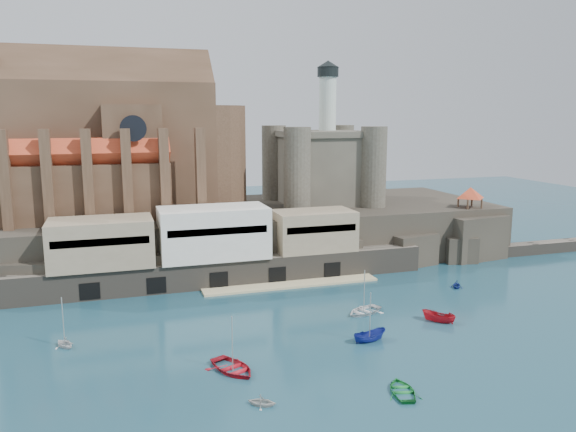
% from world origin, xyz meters
% --- Properties ---
extents(ground, '(300.00, 300.00, 0.00)m').
position_xyz_m(ground, '(0.00, 0.00, 0.00)').
color(ground, '#173E4D').
rests_on(ground, ground).
extents(promontory, '(100.00, 36.00, 10.00)m').
position_xyz_m(promontory, '(-0.19, 39.37, 4.92)').
color(promontory, black).
rests_on(promontory, ground).
extents(quay, '(70.00, 12.00, 13.05)m').
position_xyz_m(quay, '(-10.19, 23.07, 6.07)').
color(quay, '#5B5449').
rests_on(quay, ground).
extents(church, '(47.00, 25.93, 30.51)m').
position_xyz_m(church, '(-24.13, 41.85, 22.13)').
color(church, '#463020').
rests_on(church, promontory).
extents(castle_keep, '(21.20, 21.20, 29.30)m').
position_xyz_m(castle_keep, '(16.08, 41.08, 18.31)').
color(castle_keep, '#474337').
rests_on(castle_keep, promontory).
extents(rock_outcrop, '(14.50, 10.50, 8.70)m').
position_xyz_m(rock_outcrop, '(42.00, 25.84, 4.02)').
color(rock_outcrop, black).
rests_on(rock_outcrop, ground).
extents(pavilion, '(6.40, 6.40, 5.40)m').
position_xyz_m(pavilion, '(42.00, 26.00, 12.73)').
color(pavilion, '#463020').
rests_on(pavilion, rock_outcrop).
extents(breakwater, '(40.00, 3.00, 2.40)m').
position_xyz_m(breakwater, '(66.00, 24.00, 0.00)').
color(breakwater, '#5B5449').
rests_on(breakwater, ground).
extents(boat_0, '(4.91, 3.12, 6.65)m').
position_xyz_m(boat_0, '(-14.10, -10.56, 0.00)').
color(boat_0, red).
rests_on(boat_0, ground).
extents(boat_1, '(2.51, 2.87, 2.84)m').
position_xyz_m(boat_1, '(-12.95, -18.90, 0.00)').
color(boat_1, beige).
rests_on(boat_1, ground).
extents(boat_2, '(2.04, 2.00, 4.65)m').
position_xyz_m(boat_2, '(4.16, -7.56, 0.00)').
color(boat_2, navy).
rests_on(boat_2, ground).
extents(boat_3, '(3.86, 1.96, 5.19)m').
position_xyz_m(boat_3, '(1.58, -20.68, 0.00)').
color(boat_3, '#1A8336').
rests_on(boat_3, ground).
extents(boat_4, '(3.22, 2.90, 3.18)m').
position_xyz_m(boat_4, '(-32.49, 2.15, 0.00)').
color(boat_4, silver).
rests_on(boat_4, ground).
extents(boat_5, '(2.50, 2.50, 4.65)m').
position_xyz_m(boat_5, '(16.23, -4.25, 0.00)').
color(boat_5, '#B41521').
rests_on(boat_5, ground).
extents(boat_6, '(2.95, 4.46, 6.06)m').
position_xyz_m(boat_6, '(7.88, 2.07, 0.00)').
color(boat_6, silver).
rests_on(boat_6, ground).
extents(boat_7, '(2.94, 2.66, 2.91)m').
position_xyz_m(boat_7, '(27.77, 8.51, 0.00)').
color(boat_7, navy).
rests_on(boat_7, ground).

